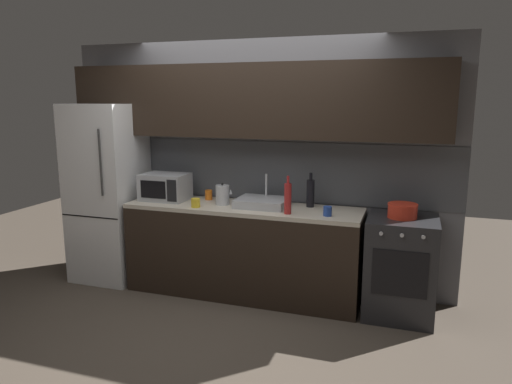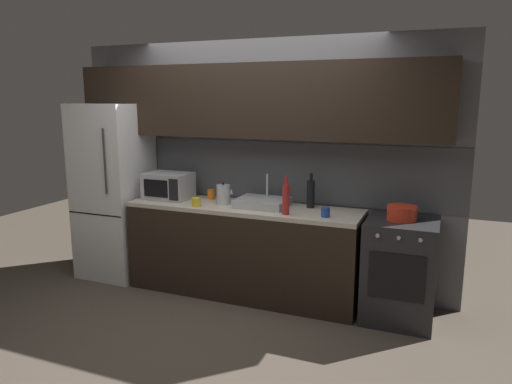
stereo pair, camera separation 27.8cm
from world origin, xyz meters
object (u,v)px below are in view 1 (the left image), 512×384
(refrigerator, at_px, (108,193))
(mug_orange, at_px, (209,195))
(mug_blue, at_px, (328,211))
(microwave, at_px, (165,187))
(wine_bottle_dark, at_px, (311,193))
(wine_bottle_red, at_px, (288,198))
(mug_yellow, at_px, (196,203))
(oven_range, at_px, (400,267))
(cooking_pot, at_px, (402,211))
(kettle, at_px, (223,195))

(refrigerator, height_order, mug_orange, refrigerator)
(mug_orange, height_order, mug_blue, mug_orange)
(microwave, relative_size, wine_bottle_dark, 1.39)
(wine_bottle_red, xyz_separation_m, mug_yellow, (-0.90, -0.02, -0.10))
(mug_yellow, bearing_deg, mug_blue, 2.49)
(microwave, height_order, mug_orange, microwave)
(oven_range, distance_m, mug_yellow, 1.97)
(mug_yellow, xyz_separation_m, cooking_pot, (1.89, 0.20, 0.02))
(microwave, bearing_deg, refrigerator, -178.45)
(mug_blue, xyz_separation_m, cooking_pot, (0.63, 0.14, 0.02))
(microwave, relative_size, mug_yellow, 5.33)
(oven_range, bearing_deg, mug_yellow, -174.16)
(wine_bottle_red, height_order, mug_blue, wine_bottle_red)
(refrigerator, height_order, mug_blue, refrigerator)
(wine_bottle_red, height_order, mug_yellow, wine_bottle_red)
(microwave, relative_size, mug_orange, 4.62)
(refrigerator, height_order, mug_yellow, refrigerator)
(wine_bottle_dark, xyz_separation_m, mug_orange, (-1.06, -0.00, -0.09))
(wine_bottle_dark, xyz_separation_m, wine_bottle_red, (-0.13, -0.34, 0.01))
(refrigerator, xyz_separation_m, microwave, (0.68, 0.02, 0.10))
(oven_range, xyz_separation_m, microwave, (-2.34, 0.02, 0.58))
(kettle, bearing_deg, mug_orange, 143.22)
(oven_range, height_order, cooking_pot, cooking_pot)
(mug_orange, distance_m, mug_yellow, 0.36)
(kettle, xyz_separation_m, cooking_pot, (1.69, 0.00, -0.03))
(wine_bottle_red, bearing_deg, refrigerator, 175.02)
(mug_yellow, bearing_deg, refrigerator, 170.11)
(microwave, bearing_deg, oven_range, -0.48)
(microwave, distance_m, kettle, 0.64)
(wine_bottle_dark, bearing_deg, refrigerator, -175.62)
(mug_orange, height_order, mug_yellow, mug_orange)
(refrigerator, bearing_deg, oven_range, -0.02)
(oven_range, relative_size, mug_yellow, 10.43)
(wine_bottle_dark, distance_m, mug_orange, 1.07)
(kettle, xyz_separation_m, mug_yellow, (-0.20, -0.19, -0.05))
(mug_orange, bearing_deg, kettle, -36.78)
(kettle, distance_m, wine_bottle_red, 0.73)
(refrigerator, height_order, wine_bottle_dark, refrigerator)
(mug_yellow, relative_size, cooking_pot, 0.34)
(refrigerator, bearing_deg, kettle, -0.15)
(microwave, height_order, wine_bottle_dark, wine_bottle_dark)
(refrigerator, height_order, kettle, refrigerator)
(microwave, distance_m, wine_bottle_dark, 1.49)
(refrigerator, relative_size, oven_range, 2.08)
(wine_bottle_dark, relative_size, wine_bottle_red, 0.96)
(wine_bottle_dark, relative_size, cooking_pot, 1.30)
(refrigerator, bearing_deg, cooking_pot, 0.00)
(wine_bottle_dark, bearing_deg, oven_range, -10.94)
(cooking_pot, bearing_deg, wine_bottle_dark, 169.00)
(oven_range, bearing_deg, mug_blue, -167.71)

